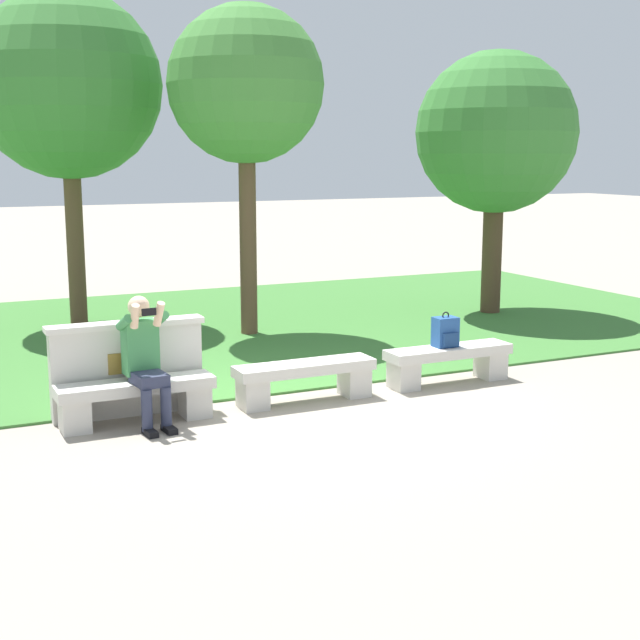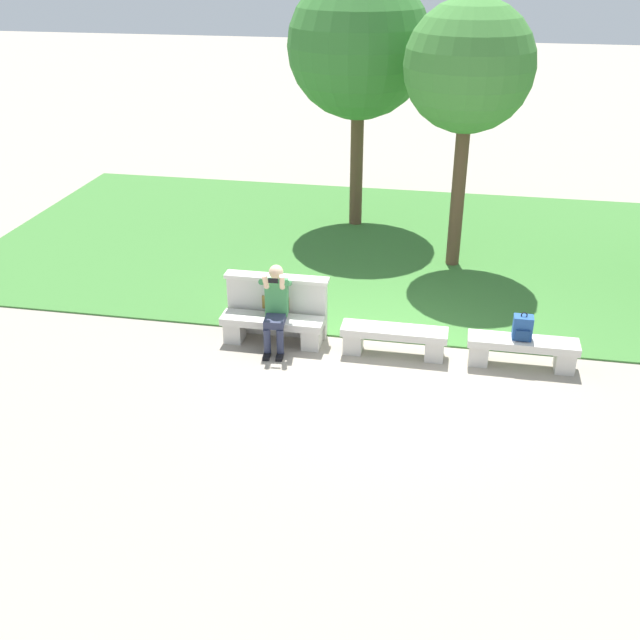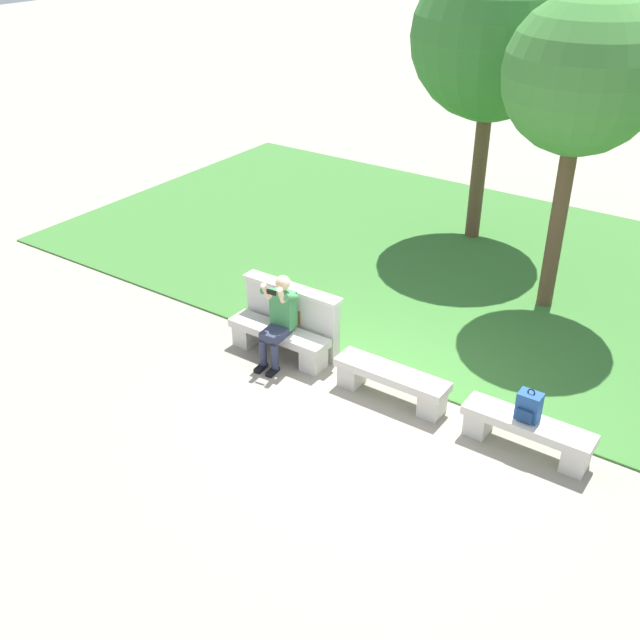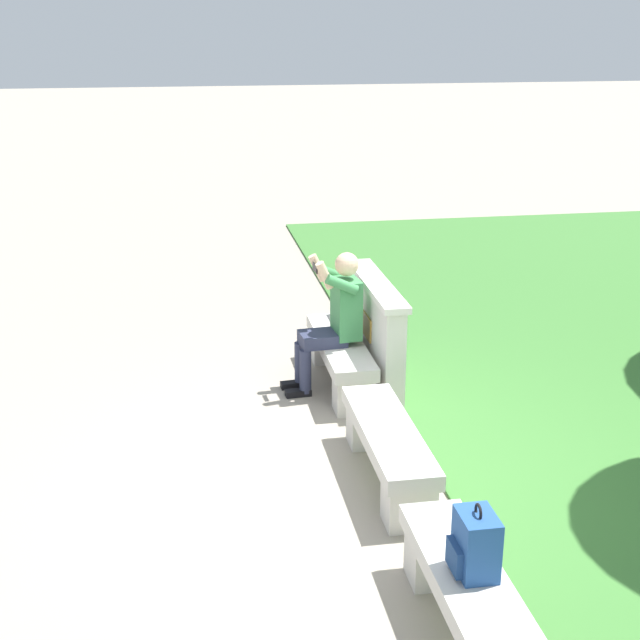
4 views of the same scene
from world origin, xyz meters
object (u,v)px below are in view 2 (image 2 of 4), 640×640
object	(u,v)px
bench_main	(273,327)
tree_right_background	(359,46)
bench_near	(394,338)
bench_mid	(522,349)
person_photographer	(276,304)
backpack	(523,328)
tree_behind_wall	(469,68)

from	to	relation	value
bench_main	tree_right_background	xyz separation A→B (m)	(0.48, 5.72, 3.48)
bench_near	bench_mid	world-z (taller)	same
bench_mid	person_photographer	bearing A→B (deg)	-178.81
bench_main	bench_mid	world-z (taller)	same
bench_main	backpack	size ratio (longest dim) A/B	3.75
bench_main	backpack	world-z (taller)	backpack
backpack	tree_right_background	xyz separation A→B (m)	(-3.29, 5.70, 3.14)
tree_right_background	backpack	bearing A→B (deg)	-59.98
person_photographer	backpack	world-z (taller)	person_photographer
bench_main	person_photographer	distance (m)	0.46
bench_mid	tree_right_background	distance (m)	7.47
person_photographer	tree_behind_wall	xyz separation A→B (m)	(2.59, 3.84, 2.96)
bench_main	backpack	xyz separation A→B (m)	(3.77, 0.02, 0.34)
person_photographer	backpack	size ratio (longest dim) A/B	3.08
bench_mid	tree_behind_wall	world-z (taller)	tree_behind_wall
bench_mid	tree_behind_wall	xyz separation A→B (m)	(-1.13, 3.77, 3.40)
tree_behind_wall	bench_near	bearing A→B (deg)	-101.65
bench_near	backpack	bearing A→B (deg)	0.66
tree_behind_wall	bench_mid	bearing A→B (deg)	-73.36
bench_main	tree_right_background	distance (m)	6.71
person_photographer	tree_right_background	world-z (taller)	tree_right_background
person_photographer	bench_near	bearing A→B (deg)	2.44
person_photographer	tree_behind_wall	world-z (taller)	tree_behind_wall
bench_main	bench_near	size ratio (longest dim) A/B	1.00
bench_mid	tree_right_background	size ratio (longest dim) A/B	0.31
bench_near	person_photographer	world-z (taller)	person_photographer
bench_mid	backpack	distance (m)	0.34
bench_near	backpack	size ratio (longest dim) A/B	3.75
bench_near	tree_behind_wall	distance (m)	5.14
tree_right_background	bench_near	bearing A→B (deg)	-76.00
bench_main	bench_mid	bearing A→B (deg)	0.00
bench_mid	tree_behind_wall	bearing A→B (deg)	106.64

